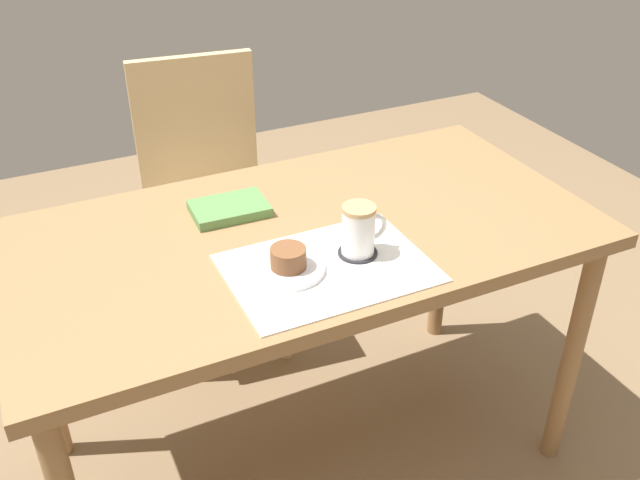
{
  "coord_description": "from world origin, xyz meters",
  "views": [
    {
      "loc": [
        -0.57,
        -1.3,
        1.6
      ],
      "look_at": [
        -0.02,
        -0.14,
        0.8
      ],
      "focal_mm": 40.0,
      "sensor_mm": 36.0,
      "label": 1
    }
  ],
  "objects_px": {
    "wooden_chair": "(208,197)",
    "pastry": "(288,258)",
    "pastry_plate": "(289,269)",
    "coffee_mug": "(359,229)",
    "small_book": "(229,209)",
    "dining_table": "(304,257)"
  },
  "relations": [
    {
      "from": "coffee_mug",
      "to": "small_book",
      "type": "xyz_separation_m",
      "value": [
        -0.19,
        0.3,
        -0.05
      ]
    },
    {
      "from": "pastry",
      "to": "coffee_mug",
      "type": "bearing_deg",
      "value": -0.7
    },
    {
      "from": "pastry_plate",
      "to": "coffee_mug",
      "type": "height_order",
      "value": "coffee_mug"
    },
    {
      "from": "wooden_chair",
      "to": "pastry",
      "type": "relative_size",
      "value": 12.29
    },
    {
      "from": "dining_table",
      "to": "pastry_plate",
      "type": "height_order",
      "value": "pastry_plate"
    },
    {
      "from": "wooden_chair",
      "to": "pastry_plate",
      "type": "relative_size",
      "value": 6.08
    },
    {
      "from": "pastry",
      "to": "pastry_plate",
      "type": "bearing_deg",
      "value": 0.0
    },
    {
      "from": "dining_table",
      "to": "coffee_mug",
      "type": "xyz_separation_m",
      "value": [
        0.06,
        -0.16,
        0.15
      ]
    },
    {
      "from": "dining_table",
      "to": "small_book",
      "type": "relative_size",
      "value": 7.62
    },
    {
      "from": "wooden_chair",
      "to": "pastry_plate",
      "type": "xyz_separation_m",
      "value": [
        -0.07,
        -0.83,
        0.25
      ]
    },
    {
      "from": "pastry",
      "to": "small_book",
      "type": "height_order",
      "value": "pastry"
    },
    {
      "from": "pastry",
      "to": "small_book",
      "type": "distance_m",
      "value": 0.3
    },
    {
      "from": "pastry_plate",
      "to": "small_book",
      "type": "height_order",
      "value": "small_book"
    },
    {
      "from": "wooden_chair",
      "to": "pastry",
      "type": "distance_m",
      "value": 0.88
    },
    {
      "from": "pastry",
      "to": "coffee_mug",
      "type": "distance_m",
      "value": 0.17
    },
    {
      "from": "pastry",
      "to": "dining_table",
      "type": "bearing_deg",
      "value": 56.02
    },
    {
      "from": "wooden_chair",
      "to": "dining_table",
      "type": "bearing_deg",
      "value": 99.48
    },
    {
      "from": "coffee_mug",
      "to": "wooden_chair",
      "type": "bearing_deg",
      "value": 96.8
    },
    {
      "from": "pastry_plate",
      "to": "coffee_mug",
      "type": "relative_size",
      "value": 1.36
    },
    {
      "from": "pastry_plate",
      "to": "small_book",
      "type": "distance_m",
      "value": 0.3
    },
    {
      "from": "pastry",
      "to": "coffee_mug",
      "type": "height_order",
      "value": "coffee_mug"
    },
    {
      "from": "dining_table",
      "to": "pastry",
      "type": "relative_size",
      "value": 18.02
    }
  ]
}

